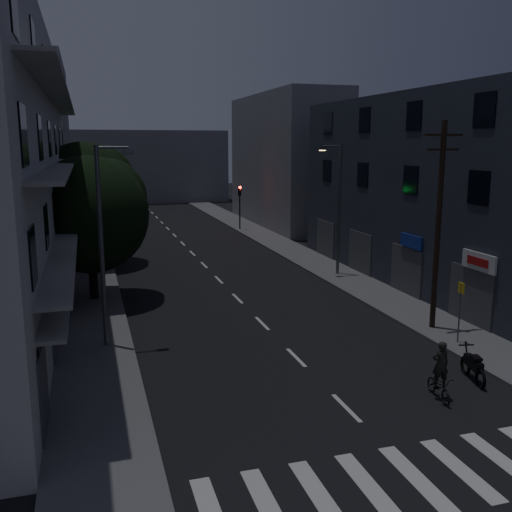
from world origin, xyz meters
TOP-DOWN VIEW (x-y plane):
  - ground at (0.00, 25.00)m, footprint 160.00×160.00m
  - sidewalk_left at (-7.50, 25.00)m, footprint 3.00×90.00m
  - sidewalk_right at (7.50, 25.00)m, footprint 3.00×90.00m
  - crosswalk at (-0.00, -2.00)m, footprint 10.90×3.00m
  - lane_markings at (0.00, 31.25)m, footprint 0.15×60.50m
  - building_right at (11.99, 14.00)m, footprint 6.19×28.00m
  - building_far_left at (-12.00, 48.00)m, footprint 6.00×20.00m
  - building_far_right at (12.00, 42.00)m, footprint 6.00×20.00m
  - building_far_end at (0.00, 70.00)m, footprint 24.00×8.00m
  - tree_near at (-7.32, 17.28)m, footprint 6.07×6.07m
  - tree_mid at (-7.51, 26.77)m, footprint 6.66×6.66m
  - tree_far at (-7.71, 33.65)m, footprint 5.01×5.01m
  - traffic_signal_far_right at (6.49, 39.20)m, footprint 0.28×0.37m
  - traffic_signal_far_left at (-6.74, 39.65)m, footprint 0.28×0.37m
  - street_lamp_left_near at (-6.93, 9.72)m, footprint 1.51×0.25m
  - street_lamp_right at (7.32, 18.97)m, footprint 1.51×0.25m
  - street_lamp_left_far at (-6.90, 30.98)m, footprint 1.51×0.25m
  - utility_pole at (6.99, 7.91)m, footprint 1.80×0.24m
  - bus_stop_sign at (6.86, 5.87)m, footprint 0.06×0.35m
  - motorcycle at (5.18, 2.69)m, footprint 0.70×1.91m
  - cyclist at (3.18, 1.76)m, footprint 0.75×1.61m

SIDE VIEW (x-z plane):
  - ground at x=0.00m, z-range 0.00..0.00m
  - crosswalk at x=0.00m, z-range 0.00..0.01m
  - lane_markings at x=0.00m, z-range 0.00..0.01m
  - sidewalk_left at x=-7.50m, z-range 0.00..0.15m
  - sidewalk_right at x=7.50m, z-range 0.00..0.15m
  - motorcycle at x=5.18m, z-range -0.13..1.11m
  - cyclist at x=3.18m, z-range -0.32..1.64m
  - bus_stop_sign at x=6.86m, z-range 0.63..3.15m
  - traffic_signal_far_right at x=6.49m, z-range 1.05..5.15m
  - traffic_signal_far_left at x=-6.74m, z-range 1.05..5.15m
  - tree_far at x=-7.71m, z-range 0.93..7.13m
  - street_lamp_left_near at x=-6.93m, z-range 0.60..8.60m
  - street_lamp_right at x=7.32m, z-range 0.60..8.60m
  - street_lamp_left_far at x=-6.90m, z-range 0.60..8.60m
  - tree_near at x=-7.32m, z-range 1.09..8.58m
  - utility_pole at x=6.99m, z-range 0.37..9.37m
  - building_far_end at x=0.00m, z-range 0.00..10.00m
  - tree_mid at x=-7.51m, z-range 1.17..9.37m
  - building_right at x=11.99m, z-range 0.00..11.00m
  - building_far_right at x=12.00m, z-range 0.00..13.00m
  - building_far_left at x=-12.00m, z-range 0.00..16.00m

